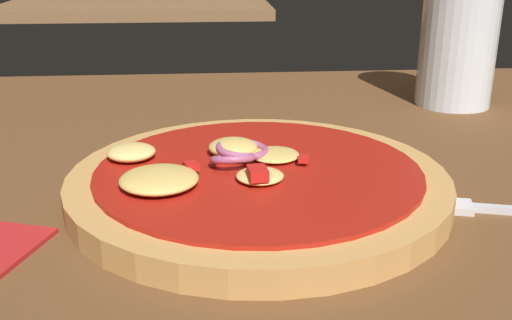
{
  "coord_description": "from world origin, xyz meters",
  "views": [
    {
      "loc": [
        0.01,
        -0.39,
        0.2
      ],
      "look_at": [
        0.05,
        0.03,
        0.05
      ],
      "focal_mm": 42.03,
      "sensor_mm": 36.0,
      "label": 1
    }
  ],
  "objects": [
    {
      "name": "fork",
      "position": [
        0.21,
        -0.04,
        0.03
      ],
      "size": [
        0.16,
        0.05,
        0.01
      ],
      "color": "silver",
      "rests_on": "dining_table"
    },
    {
      "name": "background_table",
      "position": [
        -0.19,
        1.46,
        0.01
      ],
      "size": [
        0.78,
        0.48,
        0.03
      ],
      "color": "brown",
      "rests_on": "ground"
    },
    {
      "name": "dining_table",
      "position": [
        0.0,
        0.0,
        0.01
      ],
      "size": [
        1.33,
        0.87,
        0.03
      ],
      "color": "brown",
      "rests_on": "ground"
    },
    {
      "name": "pizza",
      "position": [
        0.04,
        0.01,
        0.04
      ],
      "size": [
        0.27,
        0.27,
        0.04
      ],
      "color": "tan",
      "rests_on": "dining_table"
    },
    {
      "name": "beer_glass",
      "position": [
        0.28,
        0.25,
        0.09
      ],
      "size": [
        0.08,
        0.08,
        0.15
      ],
      "color": "silver",
      "rests_on": "dining_table"
    }
  ]
}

